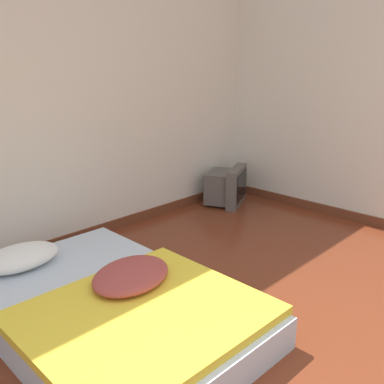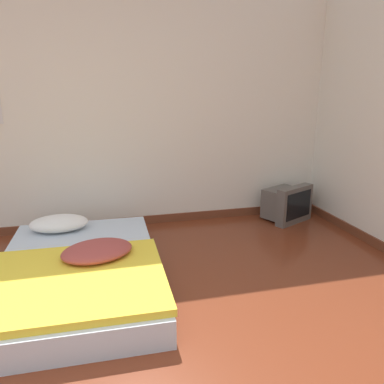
# 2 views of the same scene
# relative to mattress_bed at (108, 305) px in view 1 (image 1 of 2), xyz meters

# --- Properties ---
(mattress_bed) EXTENTS (1.23, 1.87, 0.33)m
(mattress_bed) POSITION_rel_mattress_bed_xyz_m (0.00, 0.00, 0.00)
(mattress_bed) COLOR silver
(mattress_bed) RESTS_ON ground_plane
(crt_tv) EXTENTS (0.57, 0.53, 0.41)m
(crt_tv) POSITION_rel_mattress_bed_xyz_m (2.24, 0.94, 0.07)
(crt_tv) COLOR #56514C
(crt_tv) RESTS_ON ground_plane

